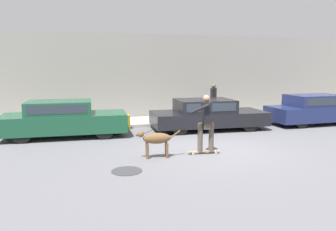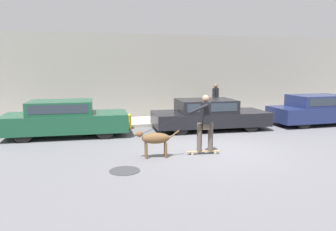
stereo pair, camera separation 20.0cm
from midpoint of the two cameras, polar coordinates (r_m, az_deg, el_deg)
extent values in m
plane|color=slate|center=(10.06, 7.28, -6.11)|extent=(36.00, 36.00, 0.00)
cube|color=gray|center=(16.18, -1.53, 6.75)|extent=(32.00, 0.30, 4.05)
cube|color=#A39E93|center=(15.12, -0.40, -0.85)|extent=(30.00, 2.23, 0.13)
cylinder|color=black|center=(13.19, -11.75, -1.22)|extent=(0.68, 0.21, 0.68)
cylinder|color=black|center=(11.71, -11.53, -2.43)|extent=(0.68, 0.21, 0.68)
cylinder|color=black|center=(13.39, -23.40, -1.60)|extent=(0.68, 0.21, 0.68)
cylinder|color=black|center=(11.95, -24.62, -2.83)|extent=(0.68, 0.21, 0.68)
cube|color=#194C33|center=(12.45, -17.90, -1.17)|extent=(4.40, 1.83, 0.64)
cube|color=#194C33|center=(12.39, -18.82, 1.33)|extent=(2.26, 1.61, 0.47)
cube|color=#28333D|center=(11.61, -19.18, 0.97)|extent=(1.96, 0.05, 0.30)
cylinder|color=black|center=(14.61, 10.80, -0.30)|extent=(0.65, 0.22, 0.65)
cylinder|color=black|center=(13.17, 13.60, -1.35)|extent=(0.65, 0.22, 0.65)
cylinder|color=black|center=(13.72, -0.07, -0.72)|extent=(0.65, 0.22, 0.65)
cylinder|color=black|center=(12.19, 1.61, -1.90)|extent=(0.65, 0.22, 0.65)
cube|color=black|center=(13.33, 6.63, -0.44)|extent=(4.61, 1.98, 0.54)
cube|color=black|center=(13.20, 5.92, 1.74)|extent=(2.29, 1.73, 0.49)
cube|color=#28333D|center=(12.42, 7.17, 1.40)|extent=(1.97, 0.07, 0.32)
cylinder|color=black|center=(17.38, 26.07, 0.31)|extent=(0.61, 0.22, 0.61)
cylinder|color=black|center=(15.66, 18.63, -0.08)|extent=(0.61, 0.22, 0.61)
cylinder|color=black|center=(14.53, 21.85, -0.89)|extent=(0.61, 0.22, 0.61)
cube|color=navy|center=(15.92, 24.19, 0.43)|extent=(4.49, 1.81, 0.62)
cube|color=navy|center=(15.74, 23.82, 2.43)|extent=(2.35, 1.57, 0.50)
cube|color=#28333D|center=(15.18, 25.66, 2.20)|extent=(2.02, 0.08, 0.32)
cylinder|color=brown|center=(9.10, -4.21, -6.27)|extent=(0.07, 0.07, 0.42)
cylinder|color=brown|center=(9.26, -4.33, -6.01)|extent=(0.07, 0.07, 0.42)
cylinder|color=brown|center=(9.17, -0.78, -6.12)|extent=(0.07, 0.07, 0.42)
cylinder|color=brown|center=(9.33, -0.96, -5.86)|extent=(0.07, 0.07, 0.42)
ellipsoid|color=brown|center=(9.13, -2.57, -3.99)|extent=(0.80, 0.36, 0.31)
sphere|color=brown|center=(9.05, -5.39, -3.24)|extent=(0.18, 0.18, 0.18)
cylinder|color=brown|center=(9.04, -5.91, -3.34)|extent=(0.11, 0.09, 0.08)
cylinder|color=brown|center=(9.20, 0.61, -3.30)|extent=(0.32, 0.06, 0.24)
cylinder|color=beige|center=(9.54, 3.80, -6.66)|extent=(0.07, 0.04, 0.07)
cylinder|color=beige|center=(9.68, 3.59, -6.43)|extent=(0.07, 0.04, 0.07)
cylinder|color=beige|center=(9.72, 7.76, -6.43)|extent=(0.07, 0.04, 0.07)
cylinder|color=beige|center=(9.86, 7.50, -6.21)|extent=(0.07, 0.04, 0.07)
cube|color=#A88456|center=(9.69, 5.68, -6.19)|extent=(0.96, 0.20, 0.02)
cylinder|color=brown|center=(9.56, 5.03, -3.78)|extent=(0.15, 0.15, 0.83)
cylinder|color=brown|center=(9.65, 6.95, -3.69)|extent=(0.15, 0.15, 0.83)
cube|color=brown|center=(9.53, 6.03, -1.78)|extent=(0.21, 0.34, 0.17)
cube|color=black|center=(9.47, 6.06, 0.52)|extent=(0.24, 0.44, 0.61)
sphere|color=#997056|center=(9.42, 6.10, 2.96)|extent=(0.20, 0.20, 0.20)
cylinder|color=black|center=(9.72, 5.65, 0.53)|extent=(0.09, 0.09, 0.58)
cylinder|color=black|center=(9.15, 4.90, 1.15)|extent=(0.57, 0.16, 0.31)
cylinder|color=black|center=(9.05, -1.04, -1.49)|extent=(1.38, 0.18, 0.60)
cylinder|color=brown|center=(15.67, 7.57, 1.14)|extent=(0.16, 0.16, 0.81)
cylinder|color=brown|center=(15.50, 7.44, 1.06)|extent=(0.16, 0.16, 0.81)
cube|color=black|center=(15.51, 7.56, 3.68)|extent=(0.42, 0.49, 0.59)
cylinder|color=black|center=(15.77, 7.75, 3.80)|extent=(0.10, 0.10, 0.56)
cylinder|color=black|center=(15.25, 7.36, 3.65)|extent=(0.10, 0.10, 0.56)
sphere|color=brown|center=(15.48, 7.59, 5.15)|extent=(0.21, 0.21, 0.21)
cube|color=#1E569E|center=(15.81, 7.72, 2.39)|extent=(0.26, 0.33, 0.22)
cylinder|color=#38383D|center=(8.18, -7.91, -9.55)|extent=(0.75, 0.75, 0.01)
cylinder|color=gold|center=(13.40, -7.41, -1.33)|extent=(0.17, 0.17, 0.50)
sphere|color=gold|center=(13.35, -7.43, -0.09)|extent=(0.18, 0.18, 0.18)
camera|label=1|loc=(0.10, -90.54, -0.08)|focal=35.00mm
camera|label=2|loc=(0.10, 89.46, 0.08)|focal=35.00mm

